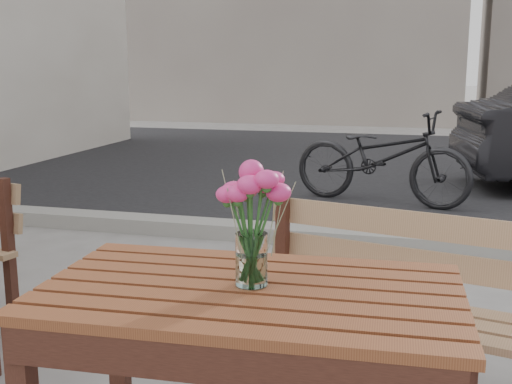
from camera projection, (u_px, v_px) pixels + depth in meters
street at (399, 192)px, 6.78m from camera, size 30.00×8.12×0.12m
main_table at (250, 327)px, 1.86m from camera, size 1.23×0.76×0.74m
main_bench at (418, 289)px, 2.49m from camera, size 1.41×0.70×0.84m
main_vase at (251, 209)px, 1.80m from camera, size 0.20×0.20×0.36m
bicycle at (382, 157)px, 6.29m from camera, size 1.87×1.02×0.93m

